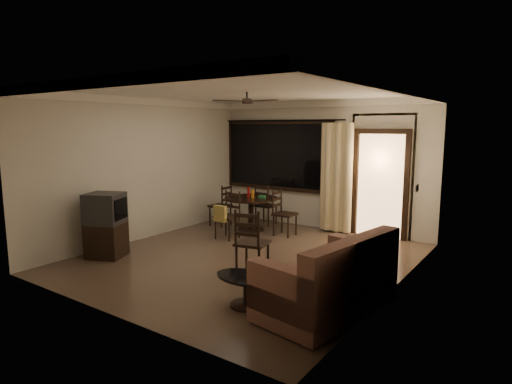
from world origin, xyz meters
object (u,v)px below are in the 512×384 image
Objects in this scene: dining_chair_east at (284,222)px; side_chair at (252,255)px; dining_chair_west at (221,213)px; armchair at (365,262)px; dining_table at (251,204)px; tv_cabinet at (106,225)px; dining_chair_south at (227,224)px; coffee_table at (247,286)px; sofa at (331,283)px; dining_chair_north at (266,213)px.

side_chair reaches higher than dining_chair_east.
dining_chair_west is 1.15× the size of armchair.
dining_table is 1.03× the size of tv_cabinet.
dining_chair_south is 1.09× the size of coffee_table.
dining_table is 1.40× the size of armchair.
side_chair reaches higher than coffee_table.
dining_chair_east is 1.00× the size of dining_chair_south.
dining_chair_east is 3.77m from sofa.
dining_chair_north is 3.35m from side_chair.
dining_chair_south is 1.00× the size of dining_chair_north.
sofa reaches higher than dining_table.
side_chair reaches higher than dining_table.
tv_cabinet is 0.58× the size of sofa.
side_chair reaches higher than dining_chair_north.
armchair is (-0.02, 1.19, -0.06)m from sofa.
tv_cabinet is at bearing -115.09° from dining_chair_south.
dining_chair_south is at bearing 41.85° from tv_cabinet.
side_chair is at bearing -54.18° from dining_table.
sofa reaches higher than dining_chair_west.
dining_chair_south is 3.32m from coffee_table.
sofa is at bearing -22.61° from tv_cabinet.
side_chair is at bearing 46.30° from dining_chair_west.
dining_chair_north reaches higher than coffee_table.
dining_chair_north is at bearing 149.55° from armchair.
tv_cabinet is 4.17m from sofa.
dining_chair_west is 1.00× the size of dining_chair_south.
tv_cabinet reaches higher than dining_table.
dining_chair_west is 0.50× the size of sofa.
dining_chair_north is 0.93× the size of side_chair.
dining_chair_north is 1.09× the size of coffee_table.
dining_chair_south is (0.02, -0.86, -0.27)m from dining_table.
sofa is (2.40, -2.90, 0.10)m from dining_chair_east.
dining_chair_south is 0.50× the size of sofa.
sofa reaches higher than armchair.
dining_chair_north reaches higher than armchair.
coffee_table is (-0.96, -0.41, -0.13)m from sofa.
sofa is 1.20m from armchair.
dining_chair_east reaches higher than dining_table.
tv_cabinet is 1.28× the size of coffee_table.
dining_chair_west is 0.93× the size of side_chair.
coffee_table is at bearing 119.26° from dining_chair_north.
dining_chair_south is at bearing -88.75° from dining_table.
dining_chair_west is (-0.84, -0.02, -0.29)m from dining_table.
sofa is (3.22, -2.02, 0.08)m from dining_chair_south.
dining_chair_west is at bearing -178.56° from dining_table.
dining_chair_east is 2.45m from side_chair.
dining_chair_north is 4.77m from sofa.
dining_chair_north is (0.82, 0.63, 0.00)m from dining_chair_west.
coffee_table is (3.21, -0.28, -0.31)m from tv_cabinet.
tv_cabinet reaches higher than dining_chair_west.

